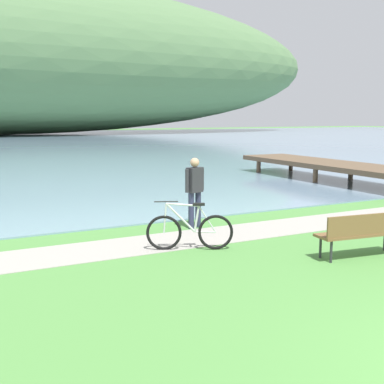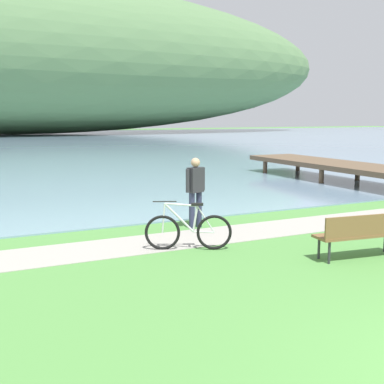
% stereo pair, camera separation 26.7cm
% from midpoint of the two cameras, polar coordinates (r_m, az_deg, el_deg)
% --- Properties ---
extents(bay_water, '(180.00, 80.00, 0.04)m').
position_cam_midpoint_polar(bay_water, '(51.60, -19.88, 5.33)').
color(bay_water, '#7A99B2').
rests_on(bay_water, ground).
extents(distant_hillside, '(104.75, 28.00, 22.35)m').
position_cam_midpoint_polar(distant_hillside, '(76.82, -20.34, 14.66)').
color(distant_hillside, '#567A4C').
rests_on(distant_hillside, bay_water).
extents(shoreline_path, '(60.00, 1.50, 0.01)m').
position_cam_midpoint_polar(shoreline_path, '(11.14, 3.04, -5.14)').
color(shoreline_path, '#A39E93').
rests_on(shoreline_path, ground).
extents(park_bench_near_camera, '(1.84, 0.69, 0.88)m').
position_cam_midpoint_polar(park_bench_near_camera, '(9.88, 19.92, -4.40)').
color(park_bench_near_camera, brown).
rests_on(park_bench_near_camera, ground).
extents(bicycle_leaning_near_bench, '(1.64, 0.78, 1.01)m').
position_cam_midpoint_polar(bicycle_leaning_near_bench, '(9.93, 0.32, -4.53)').
color(bicycle_leaning_near_bench, black).
rests_on(bicycle_leaning_near_bench, ground).
extents(person_at_shoreline, '(0.58, 0.33, 1.71)m').
position_cam_midpoint_polar(person_at_shoreline, '(11.77, 1.05, 0.45)').
color(person_at_shoreline, '#282D47').
rests_on(person_at_shoreline, ground).
extents(pier_dock, '(2.40, 10.00, 0.80)m').
position_cam_midpoint_polar(pier_dock, '(20.95, 17.25, 2.94)').
color(pier_dock, brown).
rests_on(pier_dock, ground).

